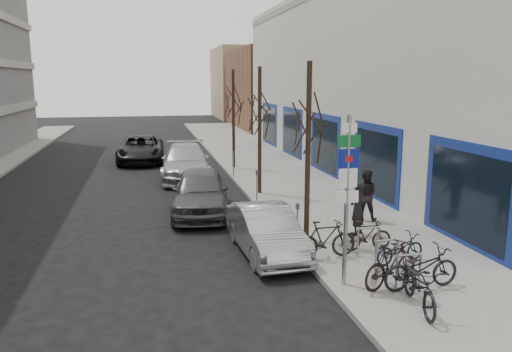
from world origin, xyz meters
name	(u,v)px	position (x,y,z in m)	size (l,w,h in m)	color
ground	(246,299)	(0.00, 0.00, 0.00)	(120.00, 120.00, 0.00)	black
sidewalk_east	(302,192)	(4.50, 10.00, 0.07)	(5.00, 70.00, 0.15)	slate
commercial_building	(475,79)	(17.00, 16.00, 5.00)	(20.00, 32.00, 10.00)	#B7B7B2
brick_building_far	(293,89)	(13.00, 40.00, 4.00)	(12.00, 14.00, 8.00)	brown
tan_building_far	(265,83)	(13.50, 55.00, 4.50)	(13.00, 12.00, 9.00)	#937A5B
highway_sign_pole	(347,190)	(2.40, -0.01, 2.46)	(0.55, 0.10, 4.20)	gray
bike_rack	(387,251)	(3.80, 0.60, 0.66)	(0.66, 2.26, 0.83)	gray
tree_near	(309,110)	(2.60, 3.50, 4.10)	(1.80, 1.80, 5.50)	black
tree_mid	(260,100)	(2.60, 10.00, 4.10)	(1.80, 1.80, 5.50)	black
tree_far	(233,96)	(2.60, 16.50, 4.10)	(1.80, 1.80, 5.50)	black
meter_front	(297,220)	(2.15, 3.00, 0.92)	(0.10, 0.08, 1.27)	gray
meter_mid	(257,183)	(2.15, 8.50, 0.92)	(0.10, 0.08, 1.27)	gray
meter_back	(233,161)	(2.15, 14.00, 0.92)	(0.10, 0.08, 1.27)	gray
bike_near_left	(420,282)	(3.48, -1.55, 0.73)	(0.58, 1.92, 1.17)	black
bike_near_right	(391,264)	(3.43, -0.36, 0.71)	(0.55, 1.84, 1.12)	black
bike_mid_curb	(400,246)	(4.39, 0.99, 0.62)	(0.47, 1.54, 0.94)	black
bike_mid_inner	(325,239)	(2.57, 1.78, 0.69)	(0.53, 1.79, 1.09)	black
bike_far_curb	(421,265)	(4.05, -0.63, 0.74)	(0.59, 1.94, 1.18)	black
bike_far_inner	(367,235)	(3.95, 2.12, 0.60)	(0.45, 1.50, 0.91)	black
parked_car_front	(266,231)	(1.17, 2.83, 0.70)	(1.48, 4.23, 1.39)	#A3A3A8
parked_car_mid	(201,192)	(-0.20, 7.61, 0.85)	(2.01, 4.99, 1.70)	#45454A
parked_car_back	(186,162)	(-0.20, 14.54, 0.85)	(2.39, 5.89, 1.71)	#A6A7AB
lane_car	(141,149)	(-2.47, 20.42, 0.79)	(2.63, 5.71, 1.59)	black
pedestrian_near	(357,208)	(4.27, 3.55, 1.01)	(0.62, 0.41, 1.71)	black
pedestrian_far	(365,195)	(5.23, 5.08, 1.05)	(0.66, 0.45, 1.80)	black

